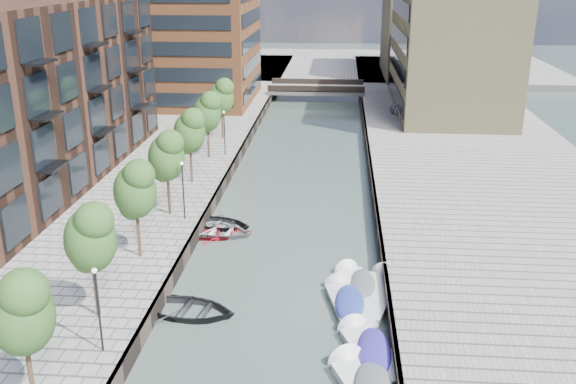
# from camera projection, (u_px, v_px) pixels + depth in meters

# --- Properties ---
(water) EXTENTS (300.00, 300.00, 0.00)m
(water) POSITION_uv_depth(u_px,v_px,m) (303.00, 167.00, 58.93)
(water) COLOR #38473F
(water) RESTS_ON ground
(quay_right) EXTENTS (20.00, 140.00, 1.00)m
(quay_right) POSITION_uv_depth(u_px,v_px,m) (481.00, 166.00, 57.54)
(quay_right) COLOR gray
(quay_right) RESTS_ON ground
(quay_wall_left) EXTENTS (0.25, 140.00, 1.00)m
(quay_wall_left) POSITION_uv_depth(u_px,v_px,m) (237.00, 160.00, 59.23)
(quay_wall_left) COLOR #332823
(quay_wall_left) RESTS_ON ground
(quay_wall_right) EXTENTS (0.25, 140.00, 1.00)m
(quay_wall_right) POSITION_uv_depth(u_px,v_px,m) (370.00, 163.00, 58.30)
(quay_wall_right) COLOR #332823
(quay_wall_right) RESTS_ON ground
(far_closure) EXTENTS (80.00, 40.00, 1.00)m
(far_closure) POSITION_uv_depth(u_px,v_px,m) (323.00, 66.00, 115.15)
(far_closure) COLOR gray
(far_closure) RESTS_ON ground
(apartment_block) EXTENTS (8.00, 38.00, 14.00)m
(apartment_block) POSITION_uv_depth(u_px,v_px,m) (32.00, 98.00, 48.40)
(apartment_block) COLOR #331C13
(apartment_block) RESTS_ON quay_left
(tan_block_near) EXTENTS (12.00, 25.00, 14.00)m
(tan_block_near) POSITION_uv_depth(u_px,v_px,m) (449.00, 51.00, 75.72)
(tan_block_near) COLOR #928459
(tan_block_near) RESTS_ON quay_right
(tan_block_far) EXTENTS (12.00, 20.00, 16.00)m
(tan_block_far) POSITION_uv_depth(u_px,v_px,m) (424.00, 23.00, 99.81)
(tan_block_far) COLOR #928459
(tan_block_far) RESTS_ON quay_right
(bridge) EXTENTS (13.00, 6.00, 1.30)m
(bridge) POSITION_uv_depth(u_px,v_px,m) (317.00, 89.00, 88.54)
(bridge) COLOR gray
(bridge) RESTS_ON ground
(tree_0) EXTENTS (2.50, 2.50, 5.95)m
(tree_0) POSITION_uv_depth(u_px,v_px,m) (21.00, 310.00, 23.99)
(tree_0) COLOR #382619
(tree_0) RESTS_ON quay_left
(tree_1) EXTENTS (2.50, 2.50, 5.95)m
(tree_1) POSITION_uv_depth(u_px,v_px,m) (90.00, 236.00, 30.56)
(tree_1) COLOR #382619
(tree_1) RESTS_ON quay_left
(tree_2) EXTENTS (2.50, 2.50, 5.95)m
(tree_2) POSITION_uv_depth(u_px,v_px,m) (135.00, 188.00, 37.14)
(tree_2) COLOR #382619
(tree_2) RESTS_ON quay_left
(tree_3) EXTENTS (2.50, 2.50, 5.95)m
(tree_3) POSITION_uv_depth(u_px,v_px,m) (166.00, 154.00, 43.72)
(tree_3) COLOR #382619
(tree_3) RESTS_ON quay_left
(tree_4) EXTENTS (2.50, 2.50, 5.95)m
(tree_4) POSITION_uv_depth(u_px,v_px,m) (189.00, 130.00, 50.30)
(tree_4) COLOR #382619
(tree_4) RESTS_ON quay_left
(tree_5) EXTENTS (2.50, 2.50, 5.95)m
(tree_5) POSITION_uv_depth(u_px,v_px,m) (207.00, 111.00, 56.88)
(tree_5) COLOR #382619
(tree_5) RESTS_ON quay_left
(tree_6) EXTENTS (2.50, 2.50, 5.95)m
(tree_6) POSITION_uv_depth(u_px,v_px,m) (221.00, 96.00, 63.45)
(tree_6) COLOR #382619
(tree_6) RESTS_ON quay_left
(lamp_0) EXTENTS (0.24, 0.24, 4.12)m
(lamp_0) POSITION_uv_depth(u_px,v_px,m) (98.00, 301.00, 28.24)
(lamp_0) COLOR black
(lamp_0) RESTS_ON quay_left
(lamp_1) EXTENTS (0.24, 0.24, 4.12)m
(lamp_1) POSITION_uv_depth(u_px,v_px,m) (183.00, 185.00, 43.28)
(lamp_1) COLOR black
(lamp_1) RESTS_ON quay_left
(lamp_2) EXTENTS (0.24, 0.24, 4.12)m
(lamp_2) POSITION_uv_depth(u_px,v_px,m) (224.00, 128.00, 58.31)
(lamp_2) COLOR black
(lamp_2) RESTS_ON quay_left
(sloop_1) EXTENTS (5.66, 4.46, 1.06)m
(sloop_1) POSITION_uv_depth(u_px,v_px,m) (189.00, 314.00, 34.00)
(sloop_1) COLOR black
(sloop_1) RESTS_ON ground
(sloop_2) EXTENTS (4.54, 3.64, 0.84)m
(sloop_2) POSITION_uv_depth(u_px,v_px,m) (222.00, 236.00, 43.80)
(sloop_2) COLOR maroon
(sloop_2) RESTS_ON ground
(sloop_3) EXTENTS (5.64, 4.56, 1.03)m
(sloop_3) POSITION_uv_depth(u_px,v_px,m) (217.00, 235.00, 44.10)
(sloop_3) COLOR #B9B9B7
(sloop_3) RESTS_ON ground
(sloop_4) EXTENTS (5.21, 4.25, 0.95)m
(sloop_4) POSITION_uv_depth(u_px,v_px,m) (220.00, 227.00, 45.41)
(sloop_4) COLOR black
(sloop_4) RESTS_ON ground
(motorboat_0) EXTENTS (3.39, 5.33, 1.68)m
(motorboat_0) POSITION_uv_depth(u_px,v_px,m) (370.00, 350.00, 30.46)
(motorboat_0) COLOR silver
(motorboat_0) RESTS_ON ground
(motorboat_2) EXTENTS (3.48, 5.94, 1.87)m
(motorboat_2) POSITION_uv_depth(u_px,v_px,m) (377.00, 294.00, 35.91)
(motorboat_2) COLOR silver
(motorboat_2) RESTS_ON ground
(motorboat_3) EXTENTS (2.82, 5.26, 1.67)m
(motorboat_3) POSITION_uv_depth(u_px,v_px,m) (347.00, 303.00, 34.77)
(motorboat_3) COLOR silver
(motorboat_3) RESTS_ON ground
(motorboat_4) EXTENTS (3.21, 4.86, 1.53)m
(motorboat_4) POSITION_uv_depth(u_px,v_px,m) (360.00, 284.00, 36.82)
(motorboat_4) COLOR white
(motorboat_4) RESTS_ON ground
(car) EXTENTS (2.87, 4.14, 1.31)m
(car) POSITION_uv_depth(u_px,v_px,m) (402.00, 110.00, 74.29)
(car) COLOR #939597
(car) RESTS_ON quay_right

